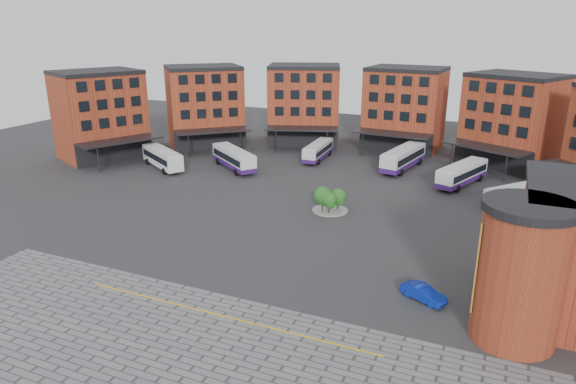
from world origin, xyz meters
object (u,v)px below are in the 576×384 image
at_px(tree_island, 330,199).
at_px(bus_f, 518,195).
at_px(bus_c, 318,151).
at_px(bus_e, 462,174).
at_px(bus_d, 403,158).
at_px(bus_b, 234,158).
at_px(blue_car, 423,293).
at_px(bus_a, 162,157).

xyz_separation_m(tree_island, bus_f, (21.06, 11.23, -0.20)).
relative_size(bus_c, bus_f, 1.15).
relative_size(bus_e, bus_f, 1.26).
xyz_separation_m(bus_e, bus_f, (7.37, -6.57, -0.19)).
bearing_deg(bus_c, bus_d, -3.45).
bearing_deg(bus_e, bus_b, -150.38).
bearing_deg(blue_car, bus_c, 56.60).
xyz_separation_m(bus_c, blue_car, (24.16, -39.79, -0.89)).
xyz_separation_m(tree_island, bus_a, (-30.79, 8.09, 0.13)).
relative_size(tree_island, blue_car, 1.11).
xyz_separation_m(bus_a, bus_e, (44.47, 9.71, -0.14)).
relative_size(bus_a, bus_e, 0.94).
distance_m(bus_c, blue_car, 46.55).
bearing_deg(bus_e, bus_c, -172.00).
bearing_deg(bus_a, tree_island, -73.07).
bearing_deg(bus_f, bus_a, -136.11).
xyz_separation_m(bus_b, bus_c, (10.19, 10.72, -0.19)).
distance_m(bus_d, blue_car, 40.80).
distance_m(tree_island, bus_e, 22.46).
bearing_deg(bus_e, tree_island, -107.17).
bearing_deg(tree_island, blue_car, -49.92).
xyz_separation_m(tree_island, bus_e, (13.68, 17.80, -0.01)).
bearing_deg(bus_c, bus_f, -23.39).
distance_m(bus_d, bus_e, 10.61).
bearing_deg(bus_a, bus_d, -35.62).
xyz_separation_m(bus_f, blue_car, (-6.94, -28.01, -0.84)).
xyz_separation_m(bus_d, bus_e, (9.36, -5.00, -0.15)).
relative_size(bus_e, blue_car, 2.85).
height_order(tree_island, bus_d, bus_d).
height_order(bus_d, bus_f, bus_d).
distance_m(bus_b, bus_c, 14.79).
bearing_deg(tree_island, bus_f, 28.07).
relative_size(bus_c, blue_car, 2.58).
bearing_deg(bus_d, bus_e, -17.41).
bearing_deg(bus_a, bus_b, -36.71).
bearing_deg(bus_e, bus_d, 172.27).
bearing_deg(blue_car, bus_e, 26.07).
distance_m(tree_island, bus_a, 31.84).
xyz_separation_m(bus_a, bus_f, (51.85, 3.14, -0.33)).
height_order(bus_b, blue_car, bus_b).
xyz_separation_m(bus_b, bus_e, (33.91, 5.52, -0.05)).
bearing_deg(bus_b, bus_a, 148.61).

